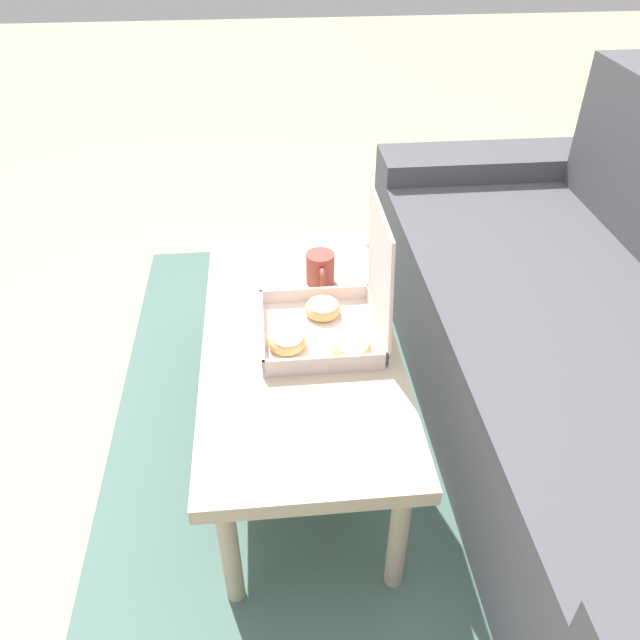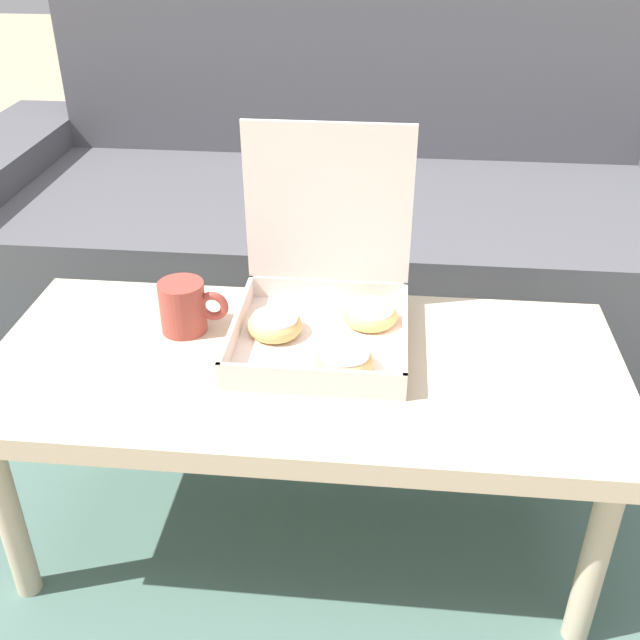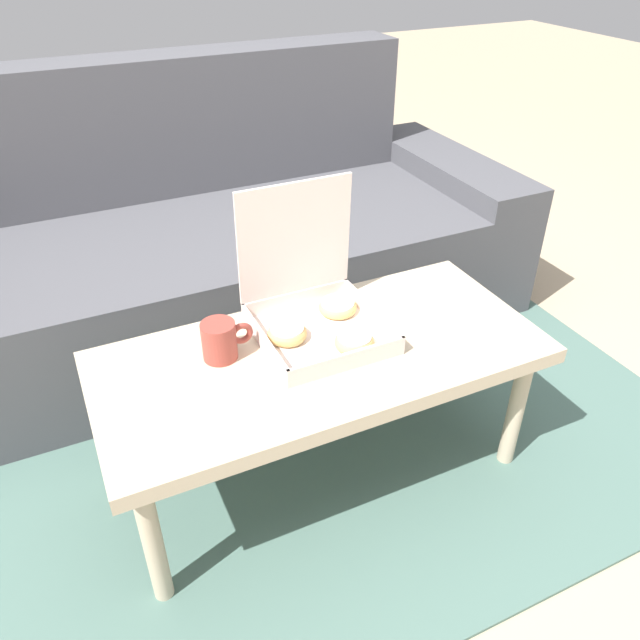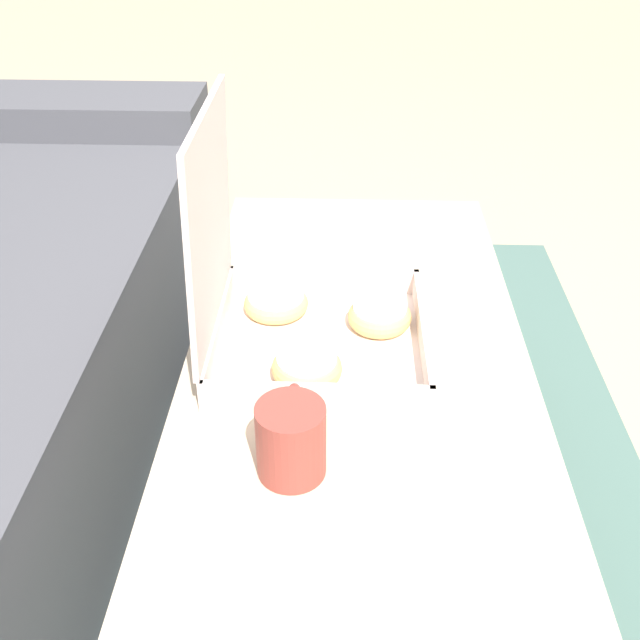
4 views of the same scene
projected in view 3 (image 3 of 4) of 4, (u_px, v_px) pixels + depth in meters
The scene contains 6 objects.
ground_plane at pixel (316, 461), 1.77m from camera, with size 12.00×12.00×0.00m, color tan.
area_rug at pixel (276, 397), 1.99m from camera, with size 2.26×1.82×0.01m, color #4C6B60.
couch at pixel (217, 246), 2.25m from camera, with size 2.14×0.88×0.90m.
coffee_table at pixel (321, 365), 1.54m from camera, with size 1.09×0.50×0.42m.
pastry_box at pixel (317, 308), 1.55m from camera, with size 0.30×0.31×0.36m.
coffee_mug at pixel (221, 340), 1.47m from camera, with size 0.13×0.08×0.10m.
Camera 3 is at (-0.52, -1.13, 1.32)m, focal length 35.00 mm.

